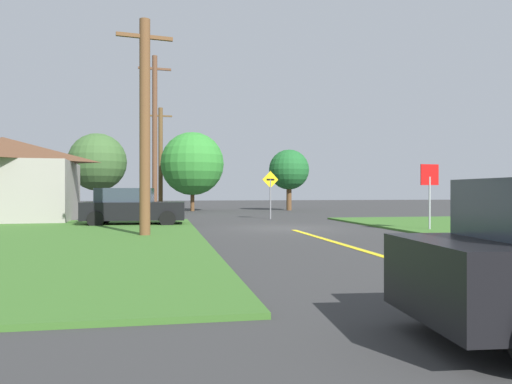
% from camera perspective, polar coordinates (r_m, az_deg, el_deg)
% --- Properties ---
extents(ground_plane, '(120.00, 120.00, 0.00)m').
position_cam_1_polar(ground_plane, '(20.41, 3.54, -4.09)').
color(ground_plane, '#323232').
extents(lane_stripe_center, '(0.20, 14.00, 0.01)m').
position_cam_1_polar(lane_stripe_center, '(12.83, 12.31, -6.56)').
color(lane_stripe_center, yellow).
rests_on(lane_stripe_center, ground).
extents(stop_sign, '(0.77, 0.14, 2.49)m').
position_cam_1_polar(stop_sign, '(19.88, 18.95, 0.87)').
color(stop_sign, '#9EA0A8').
rests_on(stop_sign, ground).
extents(parked_car_near_building, '(4.37, 2.21, 1.62)m').
position_cam_1_polar(parked_car_near_building, '(22.41, -13.80, -1.65)').
color(parked_car_near_building, black).
rests_on(parked_car_near_building, ground).
extents(utility_pole_near, '(1.79, 0.42, 7.03)m').
position_cam_1_polar(utility_pole_near, '(16.81, -12.40, 7.32)').
color(utility_pole_near, brown).
rests_on(utility_pole_near, ground).
extents(utility_pole_mid, '(1.80, 0.30, 9.00)m').
position_cam_1_polar(utility_pole_mid, '(28.77, -11.33, 6.36)').
color(utility_pole_mid, brown).
rests_on(utility_pole_mid, ground).
extents(utility_pole_far, '(1.80, 0.35, 8.05)m').
position_cam_1_polar(utility_pole_far, '(40.62, -10.69, 3.81)').
color(utility_pole_far, brown).
rests_on(utility_pole_far, ground).
extents(direction_sign, '(0.90, 0.17, 2.56)m').
position_cam_1_polar(direction_sign, '(27.00, 1.63, 0.31)').
color(direction_sign, slate).
rests_on(direction_sign, ground).
extents(oak_tree_left, '(3.10, 3.10, 4.71)m').
position_cam_1_polar(oak_tree_left, '(39.24, 3.73, 2.51)').
color(oak_tree_left, brown).
rests_on(oak_tree_left, ground).
extents(pine_tree_center, '(4.70, 4.70, 5.88)m').
position_cam_1_polar(pine_tree_center, '(38.05, -7.17, 3.18)').
color(pine_tree_center, brown).
rests_on(pine_tree_center, ground).
extents(oak_tree_right, '(4.13, 4.13, 5.64)m').
position_cam_1_polar(oak_tree_right, '(38.14, -17.41, 3.23)').
color(oak_tree_right, brown).
rests_on(oak_tree_right, ground).
extents(barn, '(6.78, 6.35, 4.12)m').
position_cam_1_polar(barn, '(27.46, -26.61, 1.28)').
color(barn, gray).
rests_on(barn, ground).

